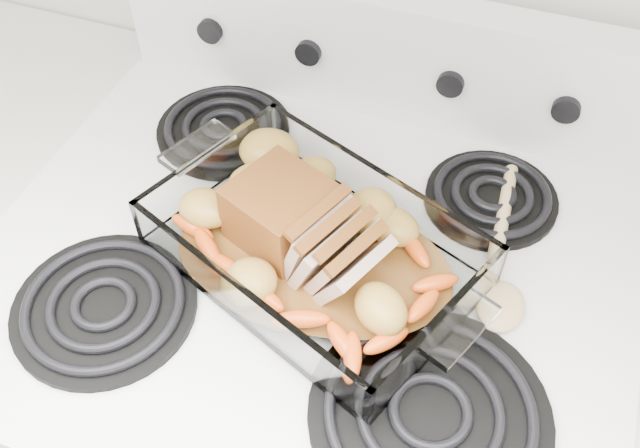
% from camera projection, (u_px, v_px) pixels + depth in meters
% --- Properties ---
extents(electric_range, '(0.78, 0.70, 1.12)m').
position_uv_depth(electric_range, '(313.00, 416.00, 1.21)').
color(electric_range, white).
rests_on(electric_range, ground).
extents(baking_dish, '(0.36, 0.24, 0.07)m').
position_uv_depth(baking_dish, '(314.00, 252.00, 0.83)').
color(baking_dish, white).
rests_on(baking_dish, electric_range).
extents(pork_roast, '(0.19, 0.10, 0.08)m').
position_uv_depth(pork_roast, '(292.00, 230.00, 0.82)').
color(pork_roast, '#5F2C0C').
rests_on(pork_roast, baking_dish).
extents(roast_vegetables, '(0.38, 0.21, 0.05)m').
position_uv_depth(roast_vegetables, '(322.00, 222.00, 0.85)').
color(roast_vegetables, '#F15A1D').
rests_on(roast_vegetables, baking_dish).
extents(wooden_spoon, '(0.06, 0.26, 0.02)m').
position_uv_depth(wooden_spoon, '(501.00, 269.00, 0.84)').
color(wooden_spoon, tan).
rests_on(wooden_spoon, electric_range).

